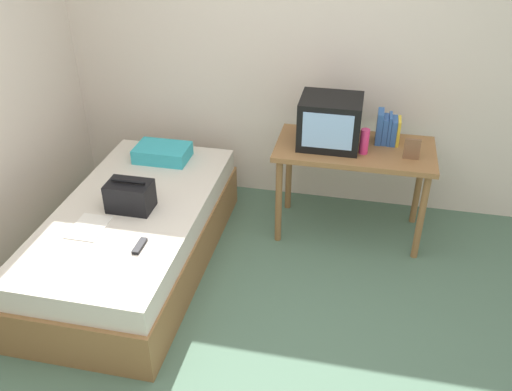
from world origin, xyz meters
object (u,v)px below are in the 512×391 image
Objects in this scene: book_row at (387,129)px; pillow at (163,153)px; handbag at (130,196)px; tv at (330,122)px; picture_frame at (412,149)px; magazine at (89,227)px; bed at (135,236)px; remote_dark at (140,246)px; water_bottle at (364,141)px; desk at (354,158)px.

book_row is 1.74m from pillow.
tv is at bearing 32.26° from handbag.
picture_frame is 0.52× the size of magazine.
book_row is at bearing 32.70° from magazine.
pillow reaches higher than magazine.
tv reaches higher than bed.
remote_dark is at bearing -137.66° from book_row.
picture_frame reaches higher than pillow.
water_bottle is at bearing 40.54° from remote_dark.
bed is at bearing -149.11° from tv.
magazine is at bearing -118.39° from bed.
water_bottle is 1.23× the size of picture_frame.
desk is 1.50m from pillow.
bed is at bearing -160.67° from picture_frame.
pillow is 1.39× the size of handbag.
water_bottle is (1.53, 0.67, 0.59)m from bed.
desk is (1.47, 0.76, 0.40)m from bed.
book_row is at bearing 27.65° from bed.
remote_dark is (-1.62, -1.08, -0.30)m from picture_frame.
desk reaches higher than handbag.
desk is 1.95m from magazine.
bed is 13.28× the size of picture_frame.
desk is 1.65m from handbag.
desk is at bearing 28.50° from handbag.
tv is at bearing 36.57° from magazine.
picture_frame is 0.97× the size of remote_dark.
handbag is 1.92× the size of remote_dark.
handbag is (-1.84, -0.68, -0.21)m from picture_frame.
tv is 0.44m from book_row.
tv is 1.81× the size of book_row.
bed is 8.23× the size of book_row.
handbag is (0.04, -0.73, 0.04)m from pillow.
handbag is at bearing 56.36° from magazine.
magazine is at bearing -123.64° from handbag.
water_bottle is 0.76× the size of book_row.
water_bottle is at bearing -126.13° from book_row.
bed is 6.67× the size of handbag.
desk is at bearing 2.06° from pillow.
magazine is at bearing -154.71° from picture_frame.
picture_frame is (1.86, 0.65, 0.57)m from bed.
tv reaches higher than magazine.
book_row is at bearing 42.34° from remote_dark.
picture_frame is 2.26m from magazine.
pillow is (-1.30, -0.06, -0.36)m from tv.
remote_dark is at bearing -60.89° from handbag.
pillow is (-1.71, -0.18, -0.29)m from book_row.
picture_frame is 1.90m from pillow.
desk reaches higher than bed.
water_bottle is at bearing 29.88° from magazine.
picture_frame is at bearing -10.32° from tv.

